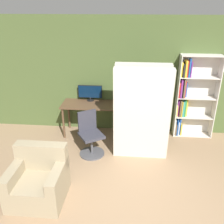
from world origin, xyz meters
TOP-DOWN VIEW (x-y plane):
  - wall_back at (0.00, 3.00)m, footprint 8.00×0.06m
  - desk at (-0.91, 2.66)m, footprint 1.39×0.63m
  - monitor at (-0.98, 2.87)m, footprint 0.57×0.17m
  - office_chair at (-0.81, 1.82)m, footprint 0.61×0.61m
  - bookshelf at (1.34, 2.86)m, footprint 0.88×0.30m
  - mattress_near at (0.22, 1.77)m, footprint 1.09×0.28m
  - mattress_far at (0.22, 2.12)m, footprint 1.09×0.28m
  - armchair at (-1.43, 0.48)m, footprint 0.85×0.80m

SIDE VIEW (x-z plane):
  - armchair at x=-1.43m, z-range -0.11..0.74m
  - office_chair at x=-0.81m, z-range -0.09..0.83m
  - desk at x=-0.91m, z-range 0.29..1.07m
  - mattress_far at x=0.22m, z-range 0.00..1.89m
  - mattress_near at x=0.22m, z-range 0.00..1.89m
  - bookshelf at x=1.34m, z-range -0.01..1.90m
  - monitor at x=-0.98m, z-range 0.80..1.18m
  - wall_back at x=0.00m, z-range 0.00..2.70m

